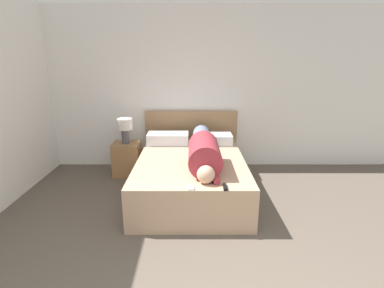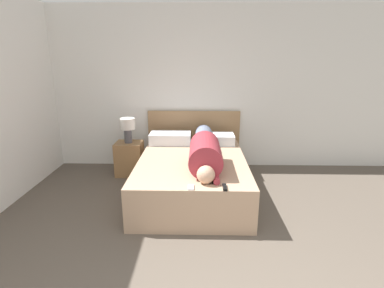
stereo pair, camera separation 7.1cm
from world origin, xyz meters
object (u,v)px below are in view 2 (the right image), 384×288
nightstand (130,158)px  person_lying (205,149)px  cell_phone (191,187)px  bed (192,177)px  table_lamp (128,127)px  pillow_near_headboard (170,138)px  tv_remote (225,187)px  pillow_second (215,139)px

nightstand → person_lying: (1.17, -0.80, 0.41)m
cell_phone → bed: bearing=90.5°
person_lying → table_lamp: bearing=145.8°
nightstand → pillow_near_headboard: pillow_near_headboard is taller
cell_phone → tv_remote: bearing=-0.8°
bed → nightstand: (-1.01, 0.71, 0.01)m
person_lying → pillow_near_headboard: person_lying is taller
tv_remote → cell_phone: 0.35m
table_lamp → person_lying: size_ratio=0.21×
nightstand → pillow_near_headboard: bearing=2.5°
bed → table_lamp: 1.34m
bed → pillow_second: bearing=66.0°
pillow_near_headboard → table_lamp: bearing=-177.5°
table_lamp → pillow_second: bearing=1.2°
pillow_near_headboard → nightstand: bearing=-177.5°
pillow_second → tv_remote: size_ratio=3.95×
pillow_near_headboard → cell_phone: 1.68m
tv_remote → cell_phone: (-0.35, 0.00, -0.01)m
bed → pillow_near_headboard: (-0.36, 0.74, 0.34)m
person_lying → tv_remote: bearing=-76.9°
table_lamp → cell_phone: (1.01, -1.61, -0.26)m
person_lying → tv_remote: person_lying is taller
tv_remote → bed: bearing=111.3°
nightstand → cell_phone: bearing=-57.8°
bed → pillow_near_headboard: pillow_near_headboard is taller
nightstand → person_lying: person_lying is taller
nightstand → pillow_second: pillow_second is taller
pillow_second → cell_phone: pillow_second is taller
nightstand → table_lamp: bearing=116.6°
bed → cell_phone: 0.94m
person_lying → cell_phone: 0.84m
pillow_near_headboard → person_lying: bearing=-57.8°
person_lying → tv_remote: (0.19, -0.82, -0.15)m
nightstand → pillow_near_headboard: 0.73m
table_lamp → bed: bearing=-35.2°
nightstand → tv_remote: (1.36, -1.61, 0.26)m
pillow_near_headboard → pillow_second: bearing=0.0°
pillow_near_headboard → pillow_second: size_ratio=1.05×
person_lying → tv_remote: 0.85m
nightstand → cell_phone: 1.92m
nightstand → pillow_second: bearing=1.2°
table_lamp → person_lying: (1.17, -0.80, -0.10)m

